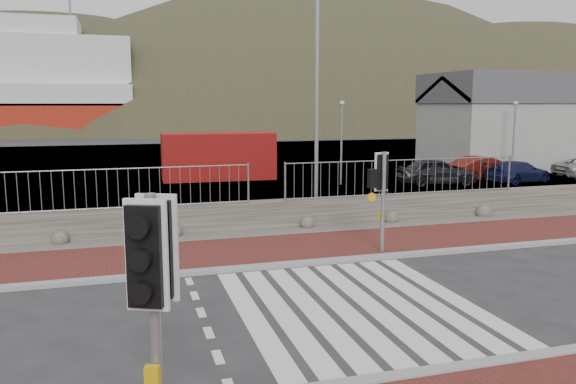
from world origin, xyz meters
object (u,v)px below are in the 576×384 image
object	(u,v)px
streetlight	(320,94)
car_c	(518,172)
shipping_container	(218,156)
car_a	(437,172)
traffic_signal_far	(382,181)
car_b	(484,169)
traffic_signal_near	(153,274)

from	to	relation	value
streetlight	car_c	size ratio (longest dim) A/B	2.00
car_c	streetlight	bearing A→B (deg)	99.63
shipping_container	car_a	distance (m)	11.34
traffic_signal_far	shipping_container	bearing A→B (deg)	-88.16
shipping_container	car_a	size ratio (longest dim) A/B	1.52
traffic_signal_far	car_c	size ratio (longest dim) A/B	0.72
car_b	traffic_signal_near	bearing A→B (deg)	135.24
streetlight	car_a	bearing A→B (deg)	34.09
traffic_signal_far	streetlight	bearing A→B (deg)	-93.06
traffic_signal_near	car_c	size ratio (longest dim) A/B	0.80
traffic_signal_near	streetlight	world-z (taller)	streetlight
streetlight	shipping_container	distance (m)	12.20
traffic_signal_far	car_a	size ratio (longest dim) A/B	0.71
streetlight	traffic_signal_near	bearing A→B (deg)	-120.12
car_a	car_b	size ratio (longest dim) A/B	1.00
streetlight	shipping_container	size ratio (longest dim) A/B	1.30
streetlight	car_b	world-z (taller)	streetlight
traffic_signal_near	car_a	distance (m)	23.70
car_c	shipping_container	bearing A→B (deg)	52.93
traffic_signal_near	car_b	distance (m)	26.21
traffic_signal_near	car_c	world-z (taller)	traffic_signal_near
shipping_container	car_c	xyz separation A→B (m)	(14.39, -5.78, -0.67)
car_a	streetlight	bearing A→B (deg)	136.75
traffic_signal_near	shipping_container	distance (m)	24.32
traffic_signal_far	car_b	bearing A→B (deg)	-138.50
traffic_signal_far	car_b	world-z (taller)	traffic_signal_far
shipping_container	car_c	bearing A→B (deg)	-19.99
streetlight	car_b	distance (m)	14.06
traffic_signal_near	car_c	bearing A→B (deg)	67.65
traffic_signal_far	car_a	world-z (taller)	traffic_signal_far
traffic_signal_near	shipping_container	world-z (taller)	traffic_signal_near
traffic_signal_near	car_a	size ratio (longest dim) A/B	0.80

